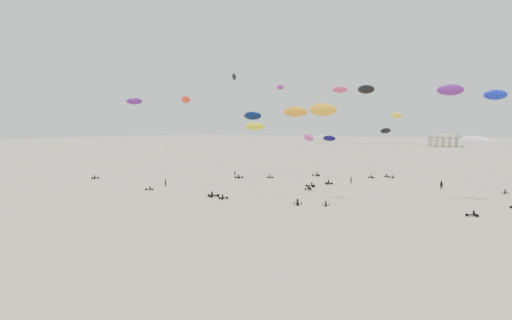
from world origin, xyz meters
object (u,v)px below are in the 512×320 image
Objects in this scene: pavilion_main at (446,140)px; spectator_0 at (166,187)px; rig_0 at (396,126)px; rig_4 at (499,109)px.

pavilion_main reaches higher than spectator_0.
rig_0 is 64.62m from spectator_0.
rig_4 is (26.72, -22.65, 3.25)m from rig_0.
pavilion_main is 10.06× the size of spectator_0.
rig_0 is at bearing -65.94° from rig_4.
rig_0 is 35.18m from rig_4.
rig_0 is at bearing -84.20° from pavilion_main.
pavilion_main is 1.01× the size of rig_4.
spectator_0 is (-36.53, -51.59, -13.41)m from rig_0.
rig_4 reaches higher than spectator_0.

